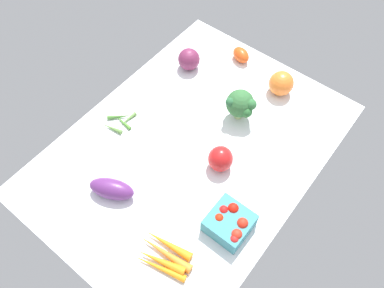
{
  "coord_description": "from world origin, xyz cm",
  "views": [
    {
      "loc": [
        54.44,
        43.16,
        110.87
      ],
      "look_at": [
        0.0,
        0.0,
        4.0
      ],
      "focal_mm": 36.2,
      "sensor_mm": 36.0,
      "label": 1
    }
  ],
  "objects_px": {
    "broccoli_head": "(241,104)",
    "okra_pile": "(120,121)",
    "eggplant": "(112,189)",
    "bell_pepper_red": "(221,158)",
    "red_onion_near_basket": "(189,59)",
    "heirloom_tomato_orange": "(281,83)",
    "carrot_bunch": "(163,255)",
    "berry_basket": "(230,223)",
    "roma_tomato": "(241,55)"
  },
  "relations": [
    {
      "from": "broccoli_head",
      "to": "red_onion_near_basket",
      "type": "bearing_deg",
      "value": -105.51
    },
    {
      "from": "eggplant",
      "to": "roma_tomato",
      "type": "distance_m",
      "value": 0.72
    },
    {
      "from": "eggplant",
      "to": "broccoli_head",
      "type": "relative_size",
      "value": 1.18
    },
    {
      "from": "heirloom_tomato_orange",
      "to": "carrot_bunch",
      "type": "bearing_deg",
      "value": 5.15
    },
    {
      "from": "eggplant",
      "to": "red_onion_near_basket",
      "type": "height_order",
      "value": "red_onion_near_basket"
    },
    {
      "from": "berry_basket",
      "to": "broccoli_head",
      "type": "relative_size",
      "value": 0.99
    },
    {
      "from": "roma_tomato",
      "to": "okra_pile",
      "type": "xyz_separation_m",
      "value": [
        0.51,
        -0.16,
        -0.02
      ]
    },
    {
      "from": "eggplant",
      "to": "bell_pepper_red",
      "type": "bearing_deg",
      "value": 30.93
    },
    {
      "from": "red_onion_near_basket",
      "to": "heirloom_tomato_orange",
      "type": "height_order",
      "value": "heirloom_tomato_orange"
    },
    {
      "from": "red_onion_near_basket",
      "to": "heirloom_tomato_orange",
      "type": "bearing_deg",
      "value": 107.94
    },
    {
      "from": "carrot_bunch",
      "to": "okra_pile",
      "type": "bearing_deg",
      "value": -121.5
    },
    {
      "from": "carrot_bunch",
      "to": "red_onion_near_basket",
      "type": "bearing_deg",
      "value": -146.9
    },
    {
      "from": "okra_pile",
      "to": "berry_basket",
      "type": "bearing_deg",
      "value": 81.73
    },
    {
      "from": "carrot_bunch",
      "to": "roma_tomato",
      "type": "distance_m",
      "value": 0.82
    },
    {
      "from": "broccoli_head",
      "to": "heirloom_tomato_orange",
      "type": "xyz_separation_m",
      "value": [
        -0.19,
        0.05,
        -0.03
      ]
    },
    {
      "from": "roma_tomato",
      "to": "bell_pepper_red",
      "type": "height_order",
      "value": "bell_pepper_red"
    },
    {
      "from": "carrot_bunch",
      "to": "okra_pile",
      "type": "height_order",
      "value": "carrot_bunch"
    },
    {
      "from": "eggplant",
      "to": "okra_pile",
      "type": "height_order",
      "value": "eggplant"
    },
    {
      "from": "carrot_bunch",
      "to": "eggplant",
      "type": "height_order",
      "value": "eggplant"
    },
    {
      "from": "carrot_bunch",
      "to": "okra_pile",
      "type": "distance_m",
      "value": 0.5
    },
    {
      "from": "eggplant",
      "to": "roma_tomato",
      "type": "height_order",
      "value": "eggplant"
    },
    {
      "from": "carrot_bunch",
      "to": "berry_basket",
      "type": "xyz_separation_m",
      "value": [
        -0.19,
        0.09,
        0.02
      ]
    },
    {
      "from": "roma_tomato",
      "to": "okra_pile",
      "type": "height_order",
      "value": "roma_tomato"
    },
    {
      "from": "okra_pile",
      "to": "eggplant",
      "type": "bearing_deg",
      "value": 39.9
    },
    {
      "from": "bell_pepper_red",
      "to": "roma_tomato",
      "type": "bearing_deg",
      "value": -153.11
    },
    {
      "from": "red_onion_near_basket",
      "to": "heirloom_tomato_orange",
      "type": "relative_size",
      "value": 0.93
    },
    {
      "from": "broccoli_head",
      "to": "heirloom_tomato_orange",
      "type": "bearing_deg",
      "value": 165.25
    },
    {
      "from": "heirloom_tomato_orange",
      "to": "okra_pile",
      "type": "distance_m",
      "value": 0.59
    },
    {
      "from": "heirloom_tomato_orange",
      "to": "bell_pepper_red",
      "type": "bearing_deg",
      "value": 2.21
    },
    {
      "from": "berry_basket",
      "to": "red_onion_near_basket",
      "type": "relative_size",
      "value": 1.44
    },
    {
      "from": "broccoli_head",
      "to": "bell_pepper_red",
      "type": "height_order",
      "value": "broccoli_head"
    },
    {
      "from": "broccoli_head",
      "to": "okra_pile",
      "type": "relative_size",
      "value": 1.04
    },
    {
      "from": "berry_basket",
      "to": "broccoli_head",
      "type": "height_order",
      "value": "broccoli_head"
    },
    {
      "from": "eggplant",
      "to": "heirloom_tomato_orange",
      "type": "distance_m",
      "value": 0.7
    },
    {
      "from": "broccoli_head",
      "to": "okra_pile",
      "type": "distance_m",
      "value": 0.42
    },
    {
      "from": "berry_basket",
      "to": "bell_pepper_red",
      "type": "bearing_deg",
      "value": -137.2
    },
    {
      "from": "roma_tomato",
      "to": "broccoli_head",
      "type": "xyz_separation_m",
      "value": [
        0.24,
        0.15,
        0.05
      ]
    },
    {
      "from": "broccoli_head",
      "to": "bell_pepper_red",
      "type": "xyz_separation_m",
      "value": [
        0.2,
        0.06,
        -0.03
      ]
    },
    {
      "from": "carrot_bunch",
      "to": "broccoli_head",
      "type": "relative_size",
      "value": 1.53
    },
    {
      "from": "bell_pepper_red",
      "to": "okra_pile",
      "type": "xyz_separation_m",
      "value": [
        0.08,
        -0.37,
        -0.04
      ]
    },
    {
      "from": "eggplant",
      "to": "berry_basket",
      "type": "bearing_deg",
      "value": -3.29
    },
    {
      "from": "berry_basket",
      "to": "okra_pile",
      "type": "bearing_deg",
      "value": -98.27
    },
    {
      "from": "heirloom_tomato_orange",
      "to": "okra_pile",
      "type": "height_order",
      "value": "heirloom_tomato_orange"
    },
    {
      "from": "eggplant",
      "to": "carrot_bunch",
      "type": "bearing_deg",
      "value": -36.12
    },
    {
      "from": "berry_basket",
      "to": "bell_pepper_red",
      "type": "xyz_separation_m",
      "value": [
        -0.16,
        -0.14,
        0.01
      ]
    },
    {
      "from": "eggplant",
      "to": "bell_pepper_red",
      "type": "distance_m",
      "value": 0.35
    },
    {
      "from": "bell_pepper_red",
      "to": "heirloom_tomato_orange",
      "type": "distance_m",
      "value": 0.39
    },
    {
      "from": "red_onion_near_basket",
      "to": "okra_pile",
      "type": "distance_m",
      "value": 0.36
    },
    {
      "from": "berry_basket",
      "to": "heirloom_tomato_orange",
      "type": "height_order",
      "value": "heirloom_tomato_orange"
    },
    {
      "from": "eggplant",
      "to": "broccoli_head",
      "type": "height_order",
      "value": "broccoli_head"
    }
  ]
}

